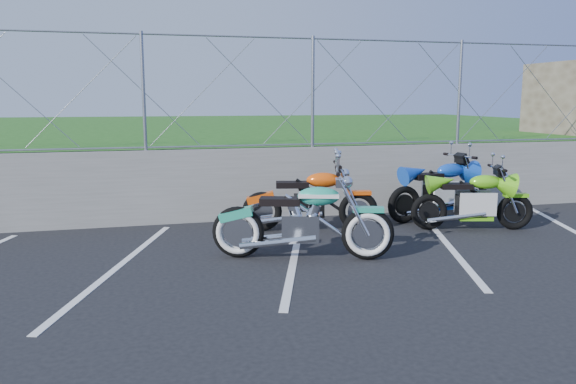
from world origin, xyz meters
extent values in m
plane|color=black|center=(0.00, 0.00, 0.00)|extent=(90.00, 90.00, 0.00)
cube|color=slate|center=(0.00, 3.50, 0.65)|extent=(30.00, 0.22, 1.30)
cube|color=#1D5015|center=(0.00, 13.50, 0.65)|extent=(30.00, 20.00, 1.30)
cylinder|color=gray|center=(0.00, 3.50, 3.25)|extent=(28.00, 0.03, 0.03)
cylinder|color=gray|center=(0.00, 3.50, 1.35)|extent=(28.00, 0.03, 0.03)
cube|color=silver|center=(-2.40, 1.00, 0.00)|extent=(1.49, 4.31, 0.01)
cube|color=silver|center=(0.00, 1.00, 0.00)|extent=(1.49, 4.31, 0.01)
cube|color=silver|center=(2.40, 1.00, 0.00)|extent=(1.49, 4.31, 0.01)
torus|color=black|center=(-0.81, 1.01, 0.36)|extent=(0.73, 0.34, 0.72)
torus|color=black|center=(0.88, 0.47, 0.36)|extent=(0.73, 0.34, 0.72)
cube|color=silver|center=(0.02, 0.75, 0.44)|extent=(0.57, 0.45, 0.37)
ellipsoid|color=teal|center=(0.25, 0.67, 0.88)|extent=(0.63, 0.43, 0.25)
cube|color=black|center=(-0.26, 0.83, 0.80)|extent=(0.60, 0.42, 0.10)
cube|color=teal|center=(0.88, 0.47, 0.70)|extent=(0.45, 0.28, 0.07)
cylinder|color=silver|center=(0.48, 0.60, 1.23)|extent=(0.27, 0.76, 0.03)
torus|color=black|center=(-0.17, 2.48, 0.33)|extent=(0.67, 0.26, 0.66)
torus|color=black|center=(1.40, 2.13, 0.33)|extent=(0.67, 0.26, 0.66)
cube|color=black|center=(0.59, 2.31, 0.43)|extent=(0.55, 0.40, 0.36)
ellipsoid|color=#F4540E|center=(0.82, 2.26, 0.86)|extent=(0.61, 0.38, 0.25)
cube|color=black|center=(0.32, 2.37, 0.78)|extent=(0.58, 0.37, 0.10)
cube|color=#F4540E|center=(1.40, 2.13, 0.64)|extent=(0.43, 0.24, 0.06)
cylinder|color=silver|center=(1.04, 2.21, 1.12)|extent=(0.20, 0.76, 0.03)
torus|color=black|center=(2.57, 1.90, 0.30)|extent=(0.62, 0.26, 0.61)
torus|color=black|center=(3.97, 1.54, 0.30)|extent=(0.62, 0.26, 0.61)
cube|color=black|center=(3.25, 1.72, 0.41)|extent=(0.52, 0.39, 0.35)
ellipsoid|color=#69D01A|center=(3.47, 1.67, 0.81)|extent=(0.58, 0.37, 0.24)
cube|color=black|center=(2.99, 1.79, 0.74)|extent=(0.55, 0.36, 0.09)
cube|color=#69D01A|center=(3.97, 1.54, 0.59)|extent=(0.41, 0.24, 0.06)
cylinder|color=silver|center=(3.64, 1.62, 1.05)|extent=(0.21, 0.72, 0.03)
torus|color=black|center=(2.39, 2.46, 0.33)|extent=(0.68, 0.24, 0.67)
torus|color=black|center=(3.94, 2.74, 0.33)|extent=(0.68, 0.24, 0.67)
cube|color=black|center=(3.14, 2.60, 0.44)|extent=(0.56, 0.40, 0.38)
ellipsoid|color=#1347BA|center=(3.38, 2.64, 0.89)|extent=(0.63, 0.37, 0.26)
cube|color=black|center=(2.86, 2.54, 0.81)|extent=(0.59, 0.36, 0.10)
cube|color=#1347BA|center=(3.94, 2.74, 0.65)|extent=(0.45, 0.24, 0.07)
cylinder|color=silver|center=(3.57, 2.67, 1.15)|extent=(0.17, 0.79, 0.03)
camera|label=1|loc=(-2.00, -6.47, 2.17)|focal=35.00mm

